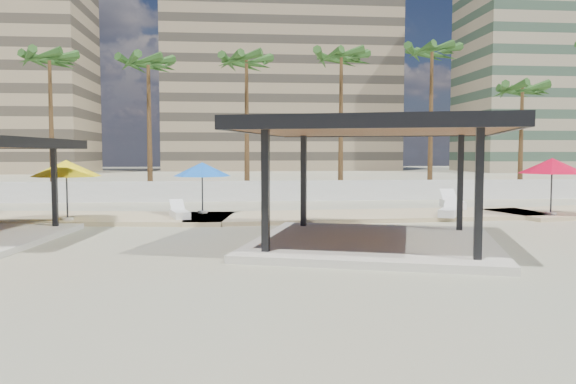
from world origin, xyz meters
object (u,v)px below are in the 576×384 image
Objects in this scene: pavilion_central at (375,172)px; lounger_b at (449,211)px; lounger_a at (180,213)px; umbrella_c at (552,166)px; lounger_c at (452,203)px.

pavilion_central is 8.24m from lounger_b.
lounger_a is 0.95× the size of lounger_b.
umbrella_c is 4.92m from lounger_b.
lounger_a is at bearing 178.24° from umbrella_c.
umbrella_c is 4.97m from lounger_c.
pavilion_central reaches higher than umbrella_c.
umbrella_c is 16.05m from lounger_a.
umbrella_c is 1.41× the size of lounger_c.
pavilion_central reaches higher than lounger_a.
pavilion_central is at bearing 172.50° from lounger_b.
lounger_b is (4.89, 6.35, -1.91)m from pavilion_central.
umbrella_c reaches higher than lounger_c.
lounger_a is at bearing 117.85° from lounger_b.
lounger_a is (-6.51, 6.80, -1.93)m from pavilion_central.
umbrella_c is at bearing 51.75° from pavilion_central.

